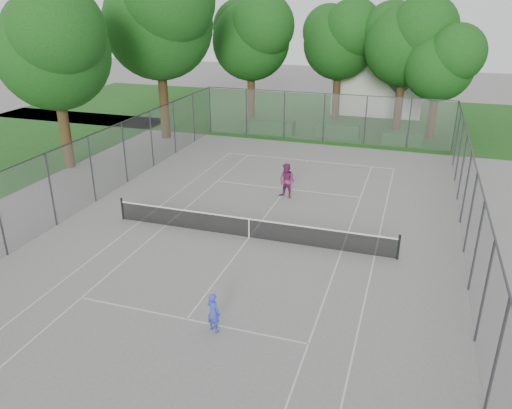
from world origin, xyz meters
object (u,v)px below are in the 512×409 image
(house, at_px, (381,68))
(woman_player, at_px, (287,181))
(tennis_net, at_px, (249,227))
(girl_player, at_px, (213,312))

(house, relative_size, woman_player, 5.16)
(tennis_net, relative_size, woman_player, 6.86)
(girl_player, height_order, woman_player, woman_player)
(house, relative_size, girl_player, 7.03)
(tennis_net, relative_size, girl_player, 9.34)
(house, height_order, girl_player, house)
(tennis_net, height_order, house, house)
(girl_player, bearing_deg, woman_player, -63.80)
(girl_player, bearing_deg, house, -70.17)
(girl_player, xyz_separation_m, woman_player, (-0.75, 11.86, 0.25))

